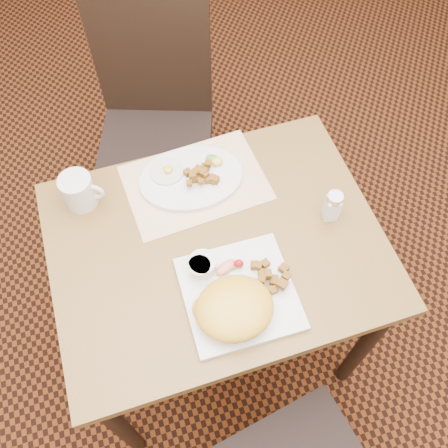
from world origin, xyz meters
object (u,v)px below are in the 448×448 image
(table, at_px, (217,261))
(coffee_mug, at_px, (79,191))
(plate_oval, at_px, (191,178))
(plate_square, at_px, (239,293))
(salt_shaker, at_px, (333,206))
(chair_far, at_px, (155,117))

(table, relative_size, coffee_mug, 7.73)
(plate_oval, distance_m, coffee_mug, 0.32)
(plate_square, relative_size, plate_oval, 0.92)
(salt_shaker, bearing_deg, plate_square, -155.07)
(plate_square, distance_m, salt_shaker, 0.35)
(salt_shaker, bearing_deg, plate_oval, 144.65)
(plate_square, height_order, plate_oval, plate_oval)
(plate_square, xyz_separation_m, coffee_mug, (-0.33, 0.41, 0.04))
(table, bearing_deg, salt_shaker, -2.49)
(plate_oval, bearing_deg, salt_shaker, -35.35)
(table, relative_size, plate_oval, 2.96)
(plate_square, xyz_separation_m, plate_oval, (-0.02, 0.39, 0.00))
(plate_oval, bearing_deg, table, -88.00)
(coffee_mug, bearing_deg, plate_square, -51.09)
(salt_shaker, bearing_deg, coffee_mug, 158.04)
(plate_oval, bearing_deg, plate_square, -87.55)
(plate_oval, distance_m, salt_shaker, 0.41)
(plate_square, height_order, salt_shaker, salt_shaker)
(chair_far, distance_m, coffee_mug, 0.60)
(plate_square, bearing_deg, table, 93.06)
(chair_far, xyz_separation_m, plate_square, (0.03, -0.87, 0.22))
(table, height_order, plate_square, plate_square)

